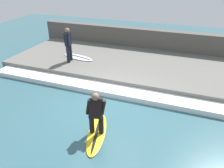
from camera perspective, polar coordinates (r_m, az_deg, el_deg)
ground_plane at (r=7.86m, az=-1.18°, el=-6.01°), size 28.00×28.00×0.00m
concrete_ledge at (r=10.79m, az=5.77°, el=4.89°), size 4.40×12.18×0.36m
back_wall at (r=12.87m, az=8.79°, el=11.00°), size 0.50×12.79×1.39m
wave_foam_crest at (r=8.61m, az=1.25°, el=-1.94°), size 0.77×11.57×0.20m
surfboard_riding at (r=6.72m, az=-3.98°, el=-12.62°), size 2.00×0.96×0.07m
surfer_riding at (r=6.24m, az=-4.22°, el=-7.22°), size 0.49×0.60×1.35m
surfer_waiting_near at (r=10.65m, az=-11.34°, el=10.44°), size 0.55×0.29×1.63m
surfboard_waiting_near at (r=11.32m, az=-8.85°, el=6.97°), size 0.97×1.88×0.07m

